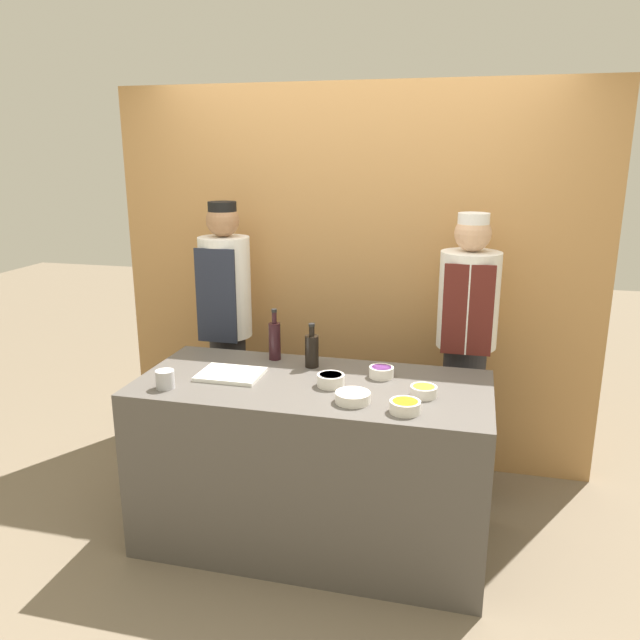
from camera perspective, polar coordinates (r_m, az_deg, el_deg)
The scene contains 14 objects.
ground_plane at distance 3.54m, azimuth -0.66°, elevation -19.21°, with size 14.00×14.00×0.00m, color #756651.
cabinet_wall at distance 4.03m, azimuth 3.10°, elevation 3.74°, with size 3.07×0.18×2.40m.
counter at distance 3.31m, azimuth -0.68°, elevation -12.88°, with size 1.76×0.80×0.89m.
sauce_bowl_orange at distance 2.80m, azimuth 7.78°, elevation -7.80°, with size 0.14×0.14×0.05m.
sauce_bowl_brown at distance 3.07m, azimuth 0.99°, elevation -5.46°, with size 0.14×0.14×0.06m.
sauce_bowl_yellow at distance 2.98m, azimuth 9.46°, elevation -6.40°, with size 0.13×0.13×0.05m.
sauce_bowl_purple at distance 3.20m, azimuth 5.64°, elevation -4.71°, with size 0.13×0.13×0.05m.
sauce_bowl_green at distance 2.88m, azimuth 3.02°, elevation -7.01°, with size 0.16×0.16×0.05m.
cutting_board at distance 3.24m, azimuth -8.17°, elevation -4.94°, with size 0.32×0.24×0.02m.
bottle_soy at distance 3.31m, azimuth -0.75°, elevation -2.76°, with size 0.07×0.07×0.24m.
bottle_wine at distance 3.44m, azimuth -4.16°, elevation -1.82°, with size 0.07×0.07×0.29m.
cup_steel at distance 3.13m, azimuth -13.98°, elevation -5.28°, with size 0.09×0.09×0.09m.
chef_left at distance 3.94m, azimuth -8.52°, elevation -0.55°, with size 0.31×0.31×1.71m.
chef_right at distance 3.67m, azimuth 13.16°, elevation -2.44°, with size 0.34×0.34×1.68m.
Camera 1 is at (0.74, -2.82, 2.00)m, focal length 35.00 mm.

